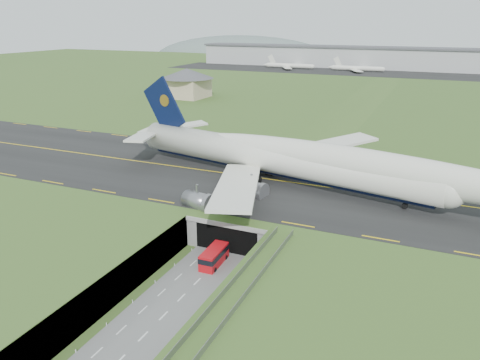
% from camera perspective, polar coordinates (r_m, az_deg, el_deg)
% --- Properties ---
extents(ground, '(900.00, 900.00, 0.00)m').
position_cam_1_polar(ground, '(79.41, -4.18, -11.34)').
color(ground, '#335020').
rests_on(ground, ground).
extents(airfield_deck, '(800.00, 800.00, 6.00)m').
position_cam_1_polar(airfield_deck, '(77.94, -4.24, -9.44)').
color(airfield_deck, gray).
rests_on(airfield_deck, ground).
extents(trench_road, '(12.00, 75.00, 0.20)m').
position_cam_1_polar(trench_road, '(73.81, -6.96, -13.92)').
color(trench_road, slate).
rests_on(trench_road, ground).
extents(taxiway, '(800.00, 44.00, 0.18)m').
position_cam_1_polar(taxiway, '(104.55, 4.12, -0.01)').
color(taxiway, black).
rests_on(taxiway, airfield_deck).
extents(tunnel_portal, '(17.00, 22.30, 6.00)m').
position_cam_1_polar(tunnel_portal, '(91.37, 0.63, -4.70)').
color(tunnel_portal, gray).
rests_on(tunnel_portal, ground).
extents(guideway, '(3.00, 53.00, 7.05)m').
position_cam_1_polar(guideway, '(58.05, -3.36, -17.75)').
color(guideway, '#A8A8A3').
rests_on(guideway, ground).
extents(jumbo_jet, '(102.73, 63.76, 21.51)m').
position_cam_1_polar(jumbo_jet, '(98.96, 7.90, 2.23)').
color(jumbo_jet, silver).
rests_on(jumbo_jet, ground).
extents(shuttle_tram, '(2.91, 7.15, 2.90)m').
position_cam_1_polar(shuttle_tram, '(81.19, -3.19, -9.30)').
color(shuttle_tram, red).
rests_on(shuttle_tram, ground).
extents(service_building, '(25.32, 25.32, 13.20)m').
position_cam_1_polar(service_building, '(218.79, -6.46, 11.97)').
color(service_building, '#C3AD8C').
rests_on(service_building, ground).
extents(cargo_terminal, '(320.00, 67.00, 15.60)m').
position_cam_1_polar(cargo_terminal, '(362.22, 18.91, 13.86)').
color(cargo_terminal, '#B2B2B2').
rests_on(cargo_terminal, ground).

